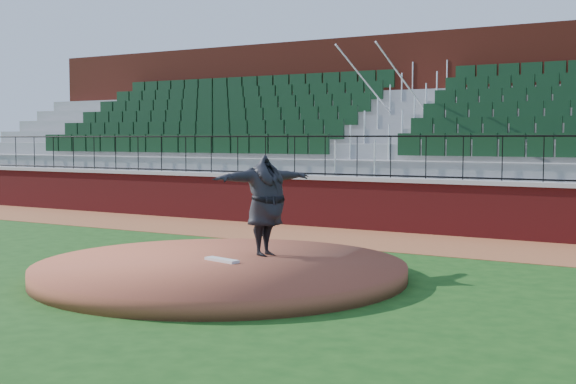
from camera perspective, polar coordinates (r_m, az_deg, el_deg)
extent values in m
plane|color=#164012|center=(12.53, -3.59, -6.35)|extent=(90.00, 90.00, 0.00)
cube|color=brown|center=(17.18, 6.78, -3.53)|extent=(34.00, 3.20, 0.01)
cube|color=maroon|center=(18.58, 8.85, -1.14)|extent=(34.00, 0.35, 1.20)
cube|color=#B7B7B7|center=(18.53, 8.87, 0.86)|extent=(34.00, 0.45, 0.10)
cube|color=maroon|center=(23.71, 14.03, 5.09)|extent=(34.00, 0.50, 5.50)
cylinder|color=brown|center=(12.51, -5.00, -5.79)|extent=(5.98, 5.98, 0.25)
cube|color=silver|center=(12.61, -4.93, -5.04)|extent=(0.70, 0.32, 0.05)
imported|color=black|center=(13.07, -1.64, -1.00)|extent=(1.13, 2.19, 1.72)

